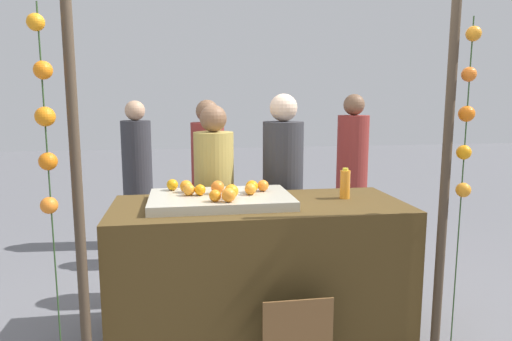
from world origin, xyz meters
TOP-DOWN VIEW (x-y plane):
  - ground_plane at (0.00, 0.00)m, footprint 24.00×24.00m
  - stall_counter at (0.00, 0.00)m, footprint 1.96×0.83m
  - orange_tray at (-0.26, 0.03)m, footprint 0.94×0.60m
  - orange_0 at (-0.48, 0.15)m, footprint 0.08×0.08m
  - orange_1 at (-0.20, -0.08)m, footprint 0.09×0.09m
  - orange_2 at (-0.58, 0.24)m, footprint 0.08×0.08m
  - orange_3 at (-0.31, -0.17)m, footprint 0.08×0.08m
  - orange_4 at (-0.47, 0.05)m, footprint 0.08×0.08m
  - orange_5 at (0.04, 0.11)m, footprint 0.08×0.08m
  - orange_6 at (-0.04, 0.08)m, footprint 0.08×0.08m
  - orange_7 at (-0.06, 0.00)m, footprint 0.08×0.08m
  - orange_8 at (-0.39, 0.04)m, footprint 0.07×0.07m
  - orange_9 at (-0.27, 0.07)m, footprint 0.09×0.09m
  - orange_10 at (-0.23, -0.19)m, footprint 0.09×0.09m
  - juice_bottle at (0.62, 0.06)m, footprint 0.07×0.07m
  - chalkboard_sign at (0.12, -0.59)m, footprint 0.41×0.03m
  - vendor_left at (-0.26, 0.62)m, footprint 0.31×0.31m
  - vendor_right at (0.31, 0.66)m, footprint 0.33×0.33m
  - crowd_person_0 at (1.30, 1.70)m, footprint 0.33×0.33m
  - crowd_person_1 at (-0.99, 2.12)m, footprint 0.32×0.32m
  - crowd_person_2 at (-0.26, 1.46)m, footprint 0.32×0.32m
  - canopy_post_left at (-1.06, -0.46)m, footprint 0.06×0.06m
  - canopy_post_right at (1.06, -0.46)m, footprint 0.06×0.06m
  - garland_strand_left at (-1.19, -0.50)m, footprint 0.11×0.11m
  - garland_strand_right at (1.17, -0.47)m, footprint 0.10×0.11m

SIDE VIEW (x-z plane):
  - ground_plane at x=0.00m, z-range 0.00..0.00m
  - chalkboard_sign at x=0.12m, z-range -0.01..0.49m
  - stall_counter at x=0.00m, z-range 0.00..0.92m
  - vendor_left at x=-0.26m, z-range -0.05..1.51m
  - crowd_person_1 at x=-0.99m, z-range -0.05..1.54m
  - crowd_person_2 at x=-0.26m, z-range -0.06..1.55m
  - vendor_right at x=0.31m, z-range -0.06..1.59m
  - crowd_person_0 at x=1.30m, z-range -0.06..1.60m
  - orange_tray at x=-0.26m, z-range 0.92..0.98m
  - orange_8 at x=-0.39m, z-range 0.98..1.05m
  - orange_3 at x=-0.31m, z-range 0.98..1.05m
  - orange_7 at x=-0.06m, z-range 0.98..1.05m
  - orange_4 at x=-0.47m, z-range 0.98..1.06m
  - orange_5 at x=0.04m, z-range 0.98..1.06m
  - orange_2 at x=-0.58m, z-range 0.98..1.06m
  - juice_bottle at x=0.62m, z-range 0.91..1.13m
  - orange_0 at x=-0.48m, z-range 0.98..1.06m
  - orange_6 at x=-0.04m, z-range 0.98..1.06m
  - orange_10 at x=-0.23m, z-range 0.98..1.07m
  - orange_9 at x=-0.27m, z-range 0.98..1.07m
  - orange_1 at x=-0.20m, z-range 0.98..1.07m
  - canopy_post_left at x=-1.06m, z-range 0.00..2.28m
  - canopy_post_right at x=1.06m, z-range 0.00..2.28m
  - garland_strand_left at x=-1.19m, z-range 0.46..2.54m
  - garland_strand_right at x=1.17m, z-range 0.46..2.54m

